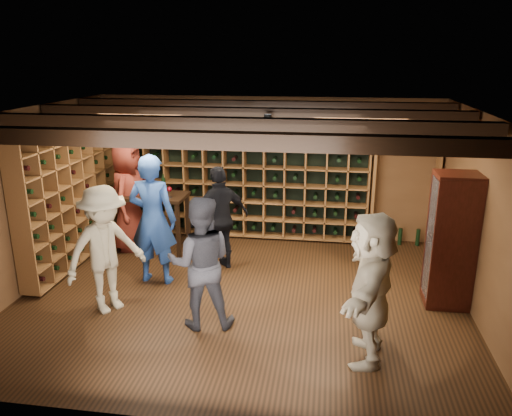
# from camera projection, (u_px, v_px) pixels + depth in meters

# --- Properties ---
(ground) EXTENTS (6.00, 6.00, 0.00)m
(ground) POSITION_uv_depth(u_px,v_px,m) (241.00, 296.00, 6.88)
(ground) COLOR black
(ground) RESTS_ON ground
(room_shell) EXTENTS (6.00, 6.00, 6.00)m
(room_shell) POSITION_uv_depth(u_px,v_px,m) (240.00, 119.00, 6.21)
(room_shell) COLOR brown
(room_shell) RESTS_ON ground
(wine_rack_back) EXTENTS (4.65, 0.30, 2.20)m
(wine_rack_back) POSITION_uv_depth(u_px,v_px,m) (235.00, 175.00, 8.81)
(wine_rack_back) COLOR brown
(wine_rack_back) RESTS_ON ground
(wine_rack_left) EXTENTS (0.30, 2.65, 2.20)m
(wine_rack_left) POSITION_uv_depth(u_px,v_px,m) (70.00, 192.00, 7.72)
(wine_rack_left) COLOR brown
(wine_rack_left) RESTS_ON ground
(crate_shelf) EXTENTS (1.20, 0.32, 2.07)m
(crate_shelf) POSITION_uv_depth(u_px,v_px,m) (408.00, 156.00, 8.27)
(crate_shelf) COLOR brown
(crate_shelf) RESTS_ON ground
(display_cabinet) EXTENTS (0.55, 0.50, 1.75)m
(display_cabinet) POSITION_uv_depth(u_px,v_px,m) (450.00, 243.00, 6.43)
(display_cabinet) COLOR #35100A
(display_cabinet) RESTS_ON ground
(man_blue_shirt) EXTENTS (0.71, 0.49, 1.89)m
(man_blue_shirt) POSITION_uv_depth(u_px,v_px,m) (153.00, 219.00, 7.07)
(man_blue_shirt) COLOR navy
(man_blue_shirt) RESTS_ON ground
(man_grey_suit) EXTENTS (0.90, 0.76, 1.63)m
(man_grey_suit) POSITION_uv_depth(u_px,v_px,m) (201.00, 263.00, 5.92)
(man_grey_suit) COLOR black
(man_grey_suit) RESTS_ON ground
(guest_red_floral) EXTENTS (0.60, 0.91, 1.85)m
(guest_red_floral) POSITION_uv_depth(u_px,v_px,m) (129.00, 196.00, 8.31)
(guest_red_floral) COLOR maroon
(guest_red_floral) RESTS_ON ground
(guest_woman_black) EXTENTS (0.99, 0.89, 1.61)m
(guest_woman_black) POSITION_uv_depth(u_px,v_px,m) (220.00, 218.00, 7.56)
(guest_woman_black) COLOR black
(guest_woman_black) RESTS_ON ground
(guest_khaki) EXTENTS (1.14, 1.23, 1.66)m
(guest_khaki) POSITION_uv_depth(u_px,v_px,m) (105.00, 250.00, 6.28)
(guest_khaki) COLOR gray
(guest_khaki) RESTS_ON ground
(guest_beige) EXTENTS (0.68, 1.60, 1.67)m
(guest_beige) POSITION_uv_depth(u_px,v_px,m) (371.00, 288.00, 5.25)
(guest_beige) COLOR tan
(guest_beige) RESTS_ON ground
(tasting_table) EXTENTS (1.30, 0.67, 1.25)m
(tasting_table) POSITION_uv_depth(u_px,v_px,m) (148.00, 202.00, 8.28)
(tasting_table) COLOR black
(tasting_table) RESTS_ON ground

